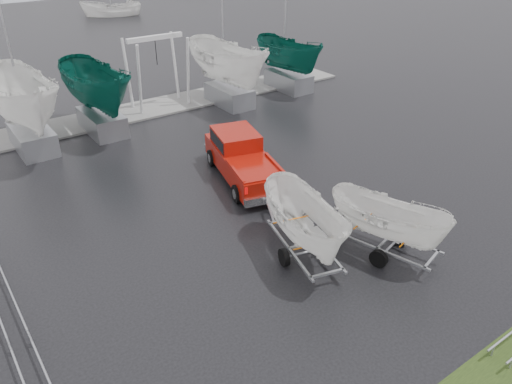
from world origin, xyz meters
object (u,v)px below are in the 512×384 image
trailer_hitched (308,182)px  boat_hoist (157,62)px  trailer_parked (393,186)px  pickup_truck (241,156)px

trailer_hitched → boat_hoist: (2.73, 16.15, -0.13)m
boat_hoist → trailer_parked: bearing=-91.3°
pickup_truck → trailer_hitched: size_ratio=1.12×
pickup_truck → trailer_parked: (0.73, -7.43, 1.59)m
pickup_truck → trailer_hitched: trailer_hitched is taller
pickup_truck → trailer_hitched: 6.50m
boat_hoist → pickup_truck: bearing=-96.4°
trailer_hitched → trailer_parked: size_ratio=1.10×
trailer_hitched → boat_hoist: bearing=95.2°
trailer_hitched → pickup_truck: bearing=90.0°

